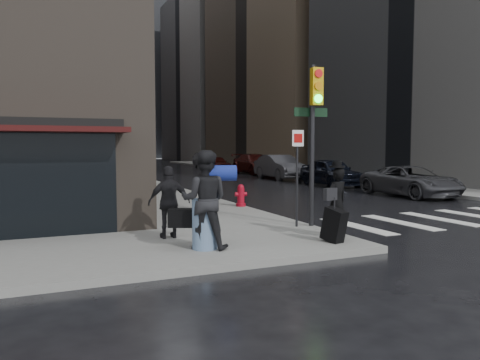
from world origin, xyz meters
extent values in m
plane|color=black|center=(0.00, 0.00, 0.00)|extent=(140.00, 140.00, 0.00)
cube|color=slate|center=(0.00, 27.00, 0.07)|extent=(4.00, 50.00, 0.15)
cube|color=slate|center=(13.50, 27.00, 0.07)|extent=(3.00, 50.00, 0.15)
cube|color=silver|center=(3.50, 1.00, 0.01)|extent=(0.50, 3.00, 0.01)
cube|color=silver|center=(5.10, 1.00, 0.01)|extent=(0.50, 3.00, 0.01)
cube|color=silver|center=(6.70, 1.00, 0.01)|extent=(0.50, 3.00, 0.01)
cube|color=silver|center=(8.30, 1.00, 0.01)|extent=(0.50, 3.00, 0.01)
cube|color=slate|center=(26.00, 58.00, 12.50)|extent=(22.00, 20.00, 25.00)
cube|color=slate|center=(6.00, 78.00, 16.00)|extent=(40.00, 12.00, 32.00)
imported|color=black|center=(1.59, -0.72, 0.96)|extent=(0.66, 0.51, 1.63)
cylinder|color=black|center=(1.59, -0.72, 1.80)|extent=(0.35, 0.35, 0.04)
cylinder|color=black|center=(1.59, -0.72, 1.86)|extent=(0.22, 0.22, 0.13)
cube|color=black|center=(1.33, -0.83, 1.18)|extent=(0.36, 0.18, 0.28)
cube|color=black|center=(1.19, -1.19, 0.53)|extent=(0.40, 0.67, 0.82)
cylinder|color=black|center=(1.19, -1.19, 0.96)|extent=(0.03, 0.03, 0.38)
imported|color=black|center=(-1.65, -0.66, 1.17)|extent=(1.23, 1.13, 2.04)
cube|color=black|center=(-1.98, -0.27, 0.76)|extent=(0.69, 0.57, 0.38)
cylinder|color=navy|center=(-1.28, -0.69, 1.72)|extent=(0.68, 0.49, 0.33)
imported|color=black|center=(-2.00, 0.76, 0.99)|extent=(1.00, 0.45, 1.67)
cylinder|color=black|center=(1.90, 0.85, 2.27)|extent=(0.13, 0.13, 4.23)
cube|color=#CF9C0D|center=(1.87, 0.62, 3.80)|extent=(0.32, 0.23, 0.95)
cylinder|color=red|center=(1.86, 0.52, 4.12)|extent=(0.22, 0.08, 0.21)
cylinder|color=orange|center=(1.86, 0.52, 3.80)|extent=(0.22, 0.08, 0.21)
cylinder|color=#19E533|center=(1.86, 0.52, 3.48)|extent=(0.22, 0.08, 0.21)
cylinder|color=black|center=(1.48, 0.90, 1.42)|extent=(0.06, 0.06, 2.54)
cube|color=white|center=(1.48, 0.87, 2.48)|extent=(0.32, 0.06, 0.42)
cube|color=black|center=(1.90, 0.93, 3.17)|extent=(0.95, 0.15, 0.23)
cylinder|color=maroon|center=(1.80, 5.27, 0.20)|extent=(0.34, 0.34, 0.11)
cylinder|color=maroon|center=(1.80, 5.27, 0.47)|extent=(0.26, 0.26, 0.64)
sphere|color=maroon|center=(1.80, 5.27, 0.81)|extent=(0.23, 0.23, 0.23)
cylinder|color=maroon|center=(1.80, 5.27, 0.58)|extent=(0.44, 0.20, 0.15)
imported|color=#3D3E42|center=(10.71, 6.42, 0.69)|extent=(2.35, 4.97, 1.37)
imported|color=black|center=(10.53, 12.37, 0.79)|extent=(2.09, 4.72, 1.58)
imported|color=#45454A|center=(10.50, 18.32, 0.83)|extent=(1.97, 5.10, 1.66)
imported|color=#3A0D0B|center=(11.47, 24.27, 0.81)|extent=(2.37, 5.64, 1.63)
imported|color=#3F0F0C|center=(10.44, 30.22, 0.67)|extent=(1.77, 4.03, 1.35)
imported|color=#48494D|center=(11.57, 36.17, 0.79)|extent=(1.88, 4.84, 1.57)
camera|label=1|loc=(-4.83, -9.69, 2.28)|focal=35.00mm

